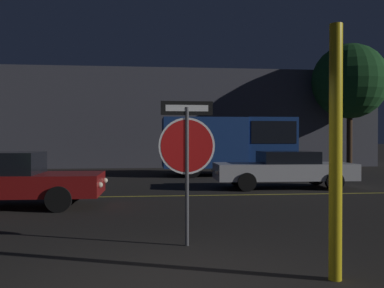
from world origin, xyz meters
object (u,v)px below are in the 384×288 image
at_px(yellow_pole_right, 336,152).
at_px(delivery_truck, 232,142).
at_px(passing_car_3, 284,169).
at_px(passing_car_2, 6,180).
at_px(stop_sign, 187,146).
at_px(tree_0, 350,82).

height_order(yellow_pole_right, delivery_truck, yellow_pole_right).
height_order(passing_car_3, delivery_truck, delivery_truck).
bearing_deg(delivery_truck, passing_car_3, 8.43).
bearing_deg(delivery_truck, passing_car_2, -40.61).
bearing_deg(stop_sign, passing_car_2, 132.34).
bearing_deg(tree_0, passing_car_3, -126.67).
distance_m(yellow_pole_right, delivery_truck, 14.68).
distance_m(delivery_truck, tree_0, 9.31).
relative_size(stop_sign, tree_0, 0.32).
bearing_deg(tree_0, yellow_pole_right, -116.66).
relative_size(passing_car_3, tree_0, 0.67).
height_order(stop_sign, passing_car_3, stop_sign).
bearing_deg(passing_car_3, passing_car_2, 113.51).
distance_m(yellow_pole_right, passing_car_3, 9.69).
distance_m(stop_sign, passing_car_3, 8.60).
xyz_separation_m(stop_sign, passing_car_2, (-4.07, 4.22, -0.89)).
relative_size(yellow_pole_right, passing_car_3, 0.63).
distance_m(passing_car_2, tree_0, 20.05).
bearing_deg(stop_sign, passing_car_3, 60.06).
xyz_separation_m(yellow_pole_right, delivery_truck, (1.66, 14.58, 0.03)).
height_order(yellow_pole_right, passing_car_3, yellow_pole_right).
xyz_separation_m(passing_car_2, tree_0, (15.02, 12.57, 4.30)).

